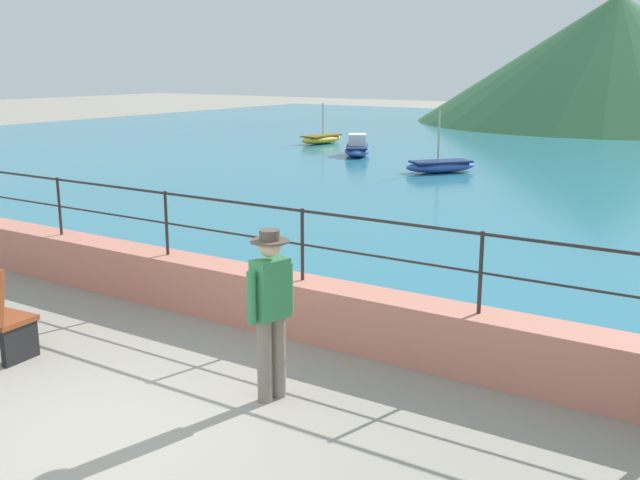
{
  "coord_description": "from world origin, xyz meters",
  "views": [
    {
      "loc": [
        5.09,
        -4.11,
        3.3
      ],
      "look_at": [
        -0.07,
        3.7,
        1.1
      ],
      "focal_mm": 42.08,
      "sensor_mm": 36.0,
      "label": 1
    }
  ],
  "objects": [
    {
      "name": "ground_plane",
      "position": [
        0.0,
        0.0,
        0.0
      ],
      "size": [
        120.0,
        120.0,
        0.0
      ],
      "primitive_type": "plane",
      "color": "gray"
    },
    {
      "name": "promenade_wall",
      "position": [
        0.0,
        3.2,
        0.35
      ],
      "size": [
        20.0,
        0.56,
        0.7
      ],
      "primitive_type": "cube",
      "color": "tan",
      "rests_on": "ground"
    },
    {
      "name": "railing",
      "position": [
        0.0,
        3.2,
        1.34
      ],
      "size": [
        18.44,
        0.04,
        0.9
      ],
      "color": "#282623",
      "rests_on": "promenade_wall"
    },
    {
      "name": "hill_main",
      "position": [
        -4.93,
        40.95,
        3.56
      ],
      "size": [
        21.91,
        21.91,
        7.11
      ],
      "primitive_type": "cone",
      "color": "#33663D",
      "rests_on": "ground"
    },
    {
      "name": "person_walking",
      "position": [
        0.81,
        1.48,
        0.98
      ],
      "size": [
        0.38,
        0.56,
        1.75
      ],
      "color": "slate",
      "rests_on": "ground"
    },
    {
      "name": "boat_0",
      "position": [
        -8.82,
        19.37,
        0.33
      ],
      "size": [
        1.93,
        2.44,
        0.76
      ],
      "color": "#2D4C9E",
      "rests_on": "lake_water"
    },
    {
      "name": "boat_1",
      "position": [
        -4.44,
        17.02,
        0.26
      ],
      "size": [
        2.12,
        2.37,
        1.9
      ],
      "color": "#2D4C9E",
      "rests_on": "lake_water"
    },
    {
      "name": "boat_2",
      "position": [
        -12.22,
        22.18,
        0.26
      ],
      "size": [
        1.15,
        2.39,
        1.68
      ],
      "color": "gold",
      "rests_on": "lake_water"
    }
  ]
}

